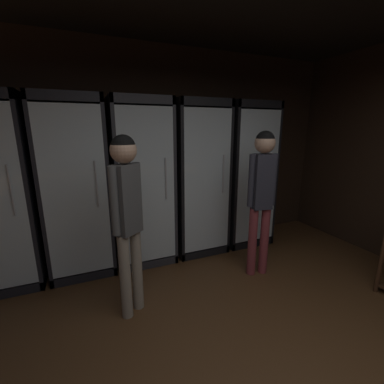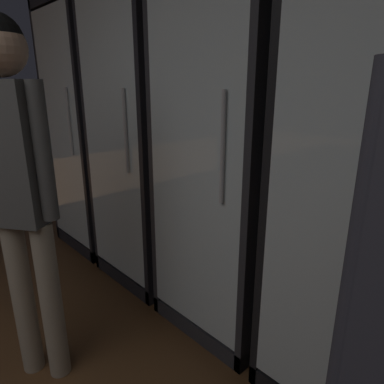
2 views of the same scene
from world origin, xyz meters
TOP-DOWN VIEW (x-y plane):
  - wall_back at (0.00, 3.03)m, footprint 6.00×0.06m
  - cooler_left at (-1.20, 2.73)m, footprint 0.72×0.62m
  - cooler_center at (-0.42, 2.73)m, footprint 0.72×0.62m
  - cooler_right at (0.36, 2.73)m, footprint 0.72×0.62m
  - cooler_far_right at (1.14, 2.73)m, footprint 0.72×0.62m
  - shopper_near at (0.75, 1.79)m, footprint 0.34×0.23m
  - shopper_far at (-0.77, 1.68)m, footprint 0.29×0.25m

SIDE VIEW (x-z plane):
  - cooler_right at x=0.36m, z-range -0.03..2.07m
  - cooler_center at x=-0.42m, z-range -0.02..2.07m
  - cooler_far_right at x=1.14m, z-range -0.02..2.08m
  - cooler_left at x=-1.20m, z-range -0.02..2.08m
  - shopper_far at x=-0.77m, z-range 0.23..1.92m
  - shopper_near at x=0.75m, z-range 0.23..1.95m
  - wall_back at x=0.00m, z-range 0.00..2.80m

